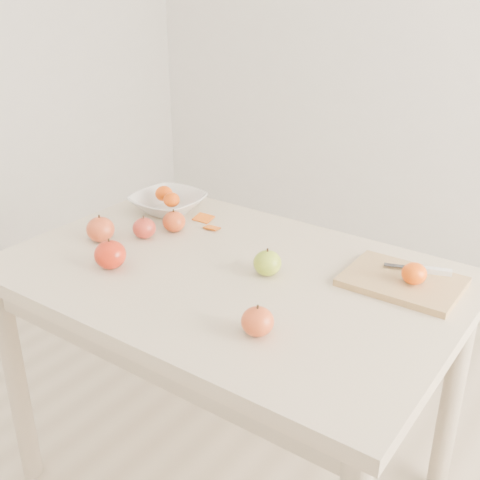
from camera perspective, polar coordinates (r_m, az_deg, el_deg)
The scene contains 16 objects.
ground at distance 2.05m, azimuth -0.87°, elevation -21.82°, with size 3.50×3.50×0.00m, color #C6B293.
table at distance 1.64m, azimuth -1.01°, elevation -5.96°, with size 1.20×0.80×0.75m.
cutting_board at distance 1.58m, azimuth 15.14°, elevation -3.82°, with size 0.28×0.21×0.02m, color #A98554.
board_tangerine at distance 1.54m, azimuth 16.19°, elevation -3.07°, with size 0.06×0.06×0.05m, color #DB4807.
fruit_bowl at distance 1.98m, azimuth -6.84°, elevation 3.48°, with size 0.23×0.23×0.06m, color silver.
bowl_tangerine_near at distance 2.00m, azimuth -7.22°, elevation 4.40°, with size 0.06×0.06×0.05m, color #CE5607.
bowl_tangerine_far at distance 1.94m, azimuth -6.51°, elevation 3.82°, with size 0.05×0.05×0.05m, color #E25A07.
orange_peel_a at distance 1.91m, azimuth -3.48°, elevation 1.96°, with size 0.06×0.04×0.00m, color #DA5B0F.
orange_peel_b at distance 1.84m, azimuth -2.68°, elevation 1.10°, with size 0.04×0.04×0.00m, color #C5530D.
paring_knife at distance 1.62m, azimuth 17.65°, elevation -2.76°, with size 0.17×0.07×0.01m.
apple_green at distance 1.56m, azimuth 2.61°, elevation -2.18°, with size 0.07×0.07×0.07m, color #6C9B18.
apple_red_c at distance 1.63m, azimuth -12.21°, elevation -1.36°, with size 0.08×0.08×0.08m, color #8C0205.
apple_red_d at distance 1.79m, azimuth -13.10°, elevation 0.99°, with size 0.08×0.08×0.07m, color #A01814.
apple_red_b at distance 1.79m, azimuth -9.07°, elevation 1.12°, with size 0.07×0.07×0.06m, color maroon.
apple_red_a at distance 1.83m, azimuth -6.28°, elevation 1.75°, with size 0.07×0.07×0.06m, color maroon.
apple_red_e at distance 1.32m, azimuth 1.67°, elevation -7.72°, with size 0.07×0.07×0.07m, color #9F271E.
Camera 1 is at (0.84, -1.14, 1.49)m, focal length 45.00 mm.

